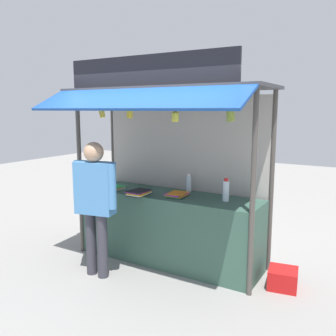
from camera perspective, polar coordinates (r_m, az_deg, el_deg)
The scene contains 15 objects.
ground_plane at distance 5.16m, azimuth -0.00°, elevation -14.28°, with size 20.00×20.00×0.00m, color gray.
stall_counter at distance 5.00m, azimuth -0.00°, elevation -9.33°, with size 2.52×0.67×0.94m, color #385B4C.
stall_structure at distance 4.83m, azimuth 0.51°, elevation 3.95°, with size 2.72×1.49×2.68m.
water_bottle_right at distance 4.52m, azimuth 9.06°, elevation -3.49°, with size 0.08×0.08×0.29m.
water_bottle_rear_center at distance 4.98m, azimuth 3.26°, elevation -2.42°, with size 0.07×0.07×0.25m.
water_bottle_center at distance 5.54m, azimuth -9.97°, elevation -1.34°, with size 0.07×0.07×0.25m.
magazine_stack_left at distance 5.20m, azimuth -8.32°, elevation -3.08°, with size 0.25×0.27×0.04m.
magazine_stack_far_left at distance 4.72m, azimuth 1.45°, elevation -4.19°, with size 0.27×0.30×0.05m.
magazine_stack_back_left at distance 4.81m, azimuth -4.61°, elevation -3.86°, with size 0.26×0.32×0.07m.
banana_bunch_rightmost at distance 4.81m, azimuth -10.32°, elevation 8.63°, with size 0.10×0.09×0.25m.
banana_bunch_inner_left at distance 3.89m, azimuth 9.77°, elevation 8.28°, with size 0.11×0.11×0.28m.
banana_bunch_inner_right at distance 4.53m, azimuth -6.02°, elevation 8.71°, with size 0.10×0.10×0.25m.
banana_bunch_leftmost at distance 4.18m, azimuth 1.12°, elevation 8.06°, with size 0.10×0.10×0.29m.
vendor_person at distance 4.51m, azimuth -11.36°, elevation -4.45°, with size 0.64×0.29×1.68m.
plastic_crate at distance 4.61m, azimuth 17.56°, elevation -16.18°, with size 0.32×0.32×0.23m, color red.
Camera 1 is at (2.42, -4.07, 2.06)m, focal length 38.86 mm.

